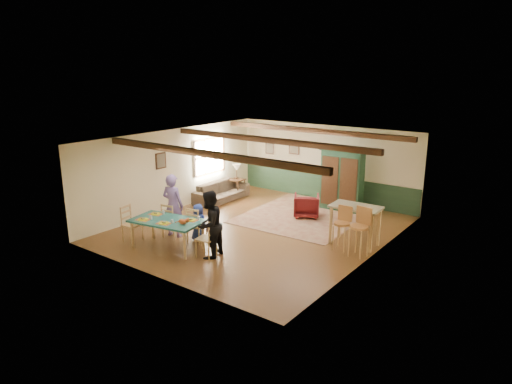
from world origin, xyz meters
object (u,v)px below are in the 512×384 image
Objects in this scene: dining_chair_far_left at (172,220)px; cat at (183,221)px; counter_table at (355,225)px; bar_stool_left at (342,229)px; person_woman at (209,225)px; dining_table at (168,234)px; sofa at (221,191)px; dining_chair_far_right at (197,224)px; dining_chair_end_left at (132,224)px; person_man at (173,205)px; dining_chair_end_right at (206,238)px; table_lamp at (237,172)px; bar_stool_right at (359,233)px; armoire at (342,179)px; end_table at (237,187)px; person_child at (198,222)px; armchair at (306,206)px.

dining_chair_far_left is 2.64× the size of cat.
bar_stool_left is at bearing -101.51° from counter_table.
person_woman is at bearing -137.58° from bar_stool_left.
person_woman is (1.28, 0.23, 0.47)m from dining_table.
sofa is at bearing -152.53° from person_woman.
dining_chair_far_right reaches higher than cat.
cat is 4.10m from bar_stool_left.
dining_chair_end_left is 0.85× the size of bar_stool_left.
dining_chair_far_left is at bearing 129.09° from dining_table.
dining_chair_far_right is 0.93m from person_man.
dining_table is 1.89× the size of dining_chair_end_right.
table_lamp is 0.45× the size of bar_stool_right.
armoire is 4.32m from sofa.
table_lamp is at bearing -2.89° from sofa.
dining_chair_end_right is 3.84m from bar_stool_right.
end_table is (-3.94, -0.71, -0.74)m from armoire.
dining_chair_end_right is at bearing 155.08° from dining_chair_far_left.
armoire is (2.11, 5.87, 0.66)m from dining_table.
person_man is at bearing -117.30° from dining_chair_end_right.
dining_chair_end_right reaches higher than cat.
bar_stool_left is at bearing -67.43° from armoire.
table_lamp reaches higher than dining_table.
dining_table is 1.44× the size of counter_table.
bar_stool_left reaches higher than dining_chair_far_left.
person_woman reaches higher than cat.
person_child reaches higher than end_table.
table_lamp is at bearing 104.99° from cat.
dining_table is at bearing -70.48° from table_lamp.
dining_chair_end_right is 1.14m from person_child.
person_man reaches higher than dining_table.
person_man reaches higher than person_woman.
armchair is (2.12, 3.75, -0.53)m from person_man.
dining_table is 1.09× the size of person_woman.
person_woman is 3.00× the size of table_lamp.
dining_table is at bearing 63.43° from person_child.
dining_chair_far_left is 0.84m from person_child.
end_table is (-3.40, 0.66, -0.05)m from armchair.
dining_chair_end_right is at bearing -144.92° from sofa.
person_woman is at bearing 8.13° from cat.
armoire reaches higher than dining_chair_far_right.
dining_chair_end_left is (-1.18, -0.21, 0.10)m from dining_table.
person_man is 1.36m from cat.
armchair is (-0.55, -1.37, -0.69)m from armoire.
dining_chair_end_left is 6.08m from bar_stool_right.
dining_chair_far_right is at bearing -154.29° from bar_stool_left.
person_woman is at bearing 56.39° from armchair.
armchair is at bearing 136.95° from bar_stool_left.
armchair reaches higher than sofa.
dining_table is at bearing -143.04° from bar_stool_right.
cat is 6.08m from armoire.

